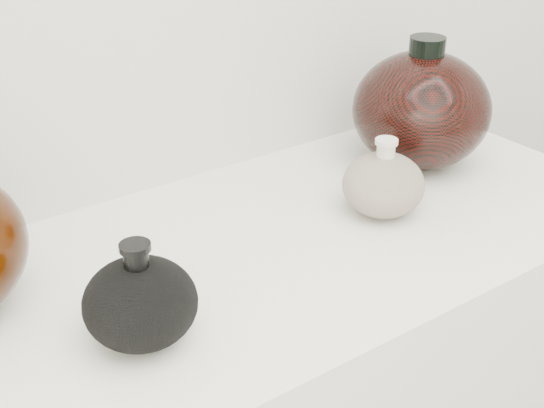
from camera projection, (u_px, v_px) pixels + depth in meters
black_gourd_vase at (140, 302)px, 0.83m from camera, size 0.16×0.16×0.13m
cream_gourd_vase at (383, 184)px, 1.10m from camera, size 0.14×0.14×0.12m
right_round_pot at (421, 109)px, 1.23m from camera, size 0.25×0.25×0.22m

